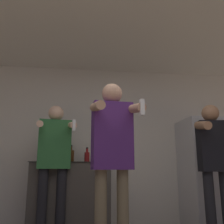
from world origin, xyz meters
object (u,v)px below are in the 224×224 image
at_px(refrigerator, 205,172).
at_px(person_woman_foreground, 112,149).
at_px(person_spectator_back, 54,156).
at_px(bottle_dark_rum, 45,155).
at_px(bottle_amber_bourbon, 53,153).
at_px(person_man_side, 215,158).
at_px(bottle_clear_vodka, 87,156).
at_px(bottle_green_wine, 71,155).

relative_size(refrigerator, person_woman_foreground, 0.95).
relative_size(person_woman_foreground, person_spectator_back, 0.99).
xyz_separation_m(bottle_dark_rum, person_woman_foreground, (0.84, -1.45, -0.01)).
relative_size(bottle_amber_bourbon, person_man_side, 0.19).
height_order(bottle_clear_vodka, person_spectator_back, person_spectator_back).
distance_m(bottle_green_wine, person_spectator_back, 0.44).
bearing_deg(bottle_amber_bourbon, bottle_green_wine, 0.00).
bearing_deg(bottle_clear_vodka, person_woman_foreground, -81.78).
relative_size(bottle_clear_vodka, person_man_side, 0.13).
height_order(bottle_amber_bourbon, person_man_side, person_man_side).
height_order(bottle_amber_bourbon, bottle_green_wine, bottle_amber_bourbon).
bearing_deg(bottle_green_wine, bottle_amber_bourbon, 180.00).
height_order(bottle_clear_vodka, person_man_side, person_man_side).
height_order(person_woman_foreground, person_man_side, person_woman_foreground).
relative_size(refrigerator, bottle_amber_bourbon, 5.19).
xyz_separation_m(bottle_green_wine, person_woman_foreground, (0.45, -1.45, -0.01)).
xyz_separation_m(refrigerator, bottle_dark_rum, (-2.43, 0.11, 0.25)).
xyz_separation_m(bottle_green_wine, person_man_side, (1.80, -0.88, -0.06)).
height_order(refrigerator, person_spectator_back, person_spectator_back).
bearing_deg(bottle_green_wine, refrigerator, -3.02).
bearing_deg(refrigerator, person_spectator_back, -173.04).
distance_m(bottle_amber_bourbon, person_spectator_back, 0.39).
bearing_deg(person_spectator_back, person_man_side, -13.96).
distance_m(bottle_dark_rum, bottle_clear_vodka, 0.63).
bearing_deg(refrigerator, person_man_side, -107.58).
bearing_deg(bottle_amber_bourbon, person_man_side, -23.21).
bearing_deg(person_woman_foreground, refrigerator, 40.07).
height_order(refrigerator, bottle_clear_vodka, refrigerator).
relative_size(refrigerator, person_man_side, 0.97).
relative_size(bottle_clear_vodka, person_spectator_back, 0.13).
relative_size(bottle_amber_bourbon, bottle_green_wine, 1.22).
height_order(bottle_green_wine, person_woman_foreground, person_woman_foreground).
xyz_separation_m(bottle_dark_rum, bottle_green_wine, (0.39, 0.00, 0.00)).
bearing_deg(person_spectator_back, bottle_green_wine, 61.39).
relative_size(bottle_green_wine, person_woman_foreground, 0.15).
bearing_deg(person_man_side, refrigerator, 72.42).
bearing_deg(bottle_clear_vodka, bottle_dark_rum, 180.00).
xyz_separation_m(bottle_amber_bourbon, person_man_side, (2.06, -0.88, -0.09)).
distance_m(refrigerator, person_spectator_back, 2.28).
distance_m(bottle_clear_vodka, person_spectator_back, 0.59).
xyz_separation_m(bottle_clear_vodka, person_spectator_back, (-0.45, -0.38, -0.02)).
relative_size(bottle_amber_bourbon, bottle_clear_vodka, 1.39).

